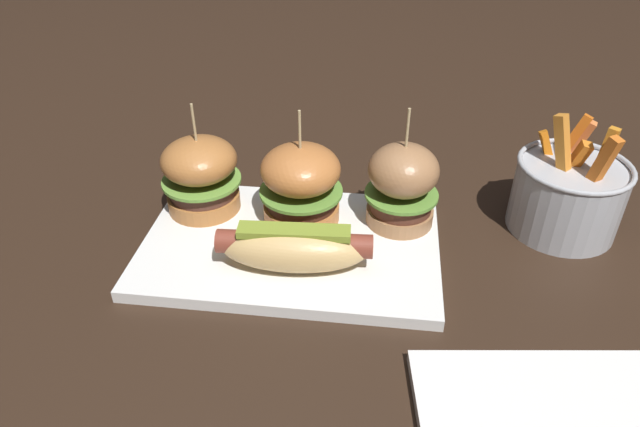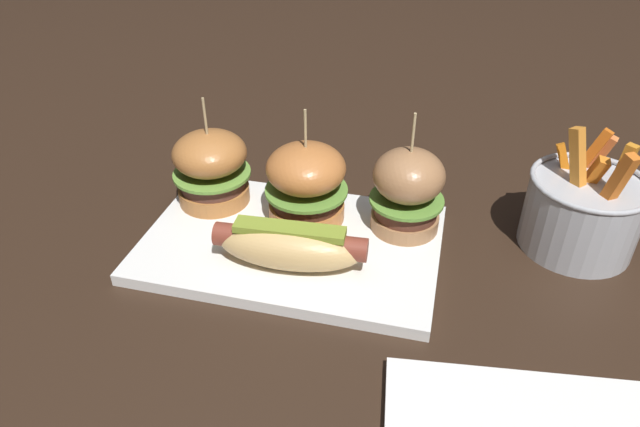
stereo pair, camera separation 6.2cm
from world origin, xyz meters
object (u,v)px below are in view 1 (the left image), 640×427
object	(u,v)px
hot_dog	(294,246)
fries_bucket	(567,194)
slider_left	(201,174)
slider_center	(301,184)
slider_right	(402,184)
platter_main	(291,245)

from	to	relation	value
hot_dog	fries_bucket	bearing A→B (deg)	23.12
hot_dog	fries_bucket	size ratio (longest dim) A/B	1.14
hot_dog	slider_left	size ratio (longest dim) A/B	1.20
slider_left	fries_bucket	distance (m)	0.43
slider_left	slider_center	xyz separation A→B (m)	(0.12, -0.01, 0.00)
slider_center	fries_bucket	bearing A→B (deg)	7.30
slider_center	slider_right	distance (m)	0.12
hot_dog	slider_left	xyz separation A→B (m)	(-0.13, 0.10, 0.02)
slider_right	platter_main	bearing A→B (deg)	-155.93
platter_main	slider_center	world-z (taller)	slider_center
slider_center	fries_bucket	world-z (taller)	slider_center
hot_dog	slider_right	distance (m)	0.15
slider_left	fries_bucket	xyz separation A→B (m)	(0.43, 0.03, -0.01)
platter_main	slider_left	xyz separation A→B (m)	(-0.12, 0.05, 0.05)
slider_right	fries_bucket	size ratio (longest dim) A/B	1.00
slider_right	hot_dog	bearing A→B (deg)	-138.26
hot_dog	slider_center	distance (m)	0.09
platter_main	fries_bucket	distance (m)	0.33
slider_center	slider_right	xyz separation A→B (m)	(0.12, 0.01, 0.00)
slider_left	slider_center	size ratio (longest dim) A/B	0.98
slider_left	fries_bucket	world-z (taller)	slider_left
slider_center	slider_left	bearing A→B (deg)	176.11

